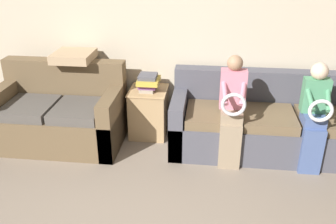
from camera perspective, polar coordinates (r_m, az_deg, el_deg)
name	(u,v)px	position (r m, az deg, el deg)	size (l,w,h in m)	color
wall_back	(168,30)	(4.66, -0.07, 12.32)	(7.40, 0.06, 2.55)	beige
couch_main	(265,124)	(4.54, 14.62, -1.76)	(2.20, 0.87, 0.88)	#4C4C56
couch_side	(60,116)	(4.72, -16.09, -0.56)	(1.50, 0.86, 0.96)	brown
child_left_seated	(232,107)	(4.03, 9.75, 0.69)	(0.28, 0.37, 1.21)	gray
child_right_seated	(315,113)	(4.17, 21.45, -0.12)	(0.27, 0.38, 1.16)	#475B8E
side_shelf	(149,111)	(4.72, -2.96, 0.09)	(0.46, 0.50, 0.61)	tan
book_stack	(148,82)	(4.56, -3.04, 4.59)	(0.26, 0.31, 0.20)	gray
throw_pillow	(74,56)	(4.68, -14.18, 8.24)	(0.46, 0.46, 0.10)	tan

